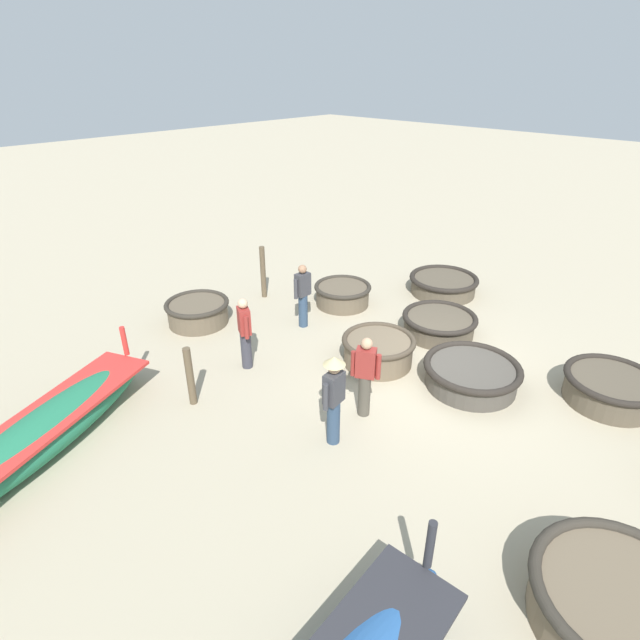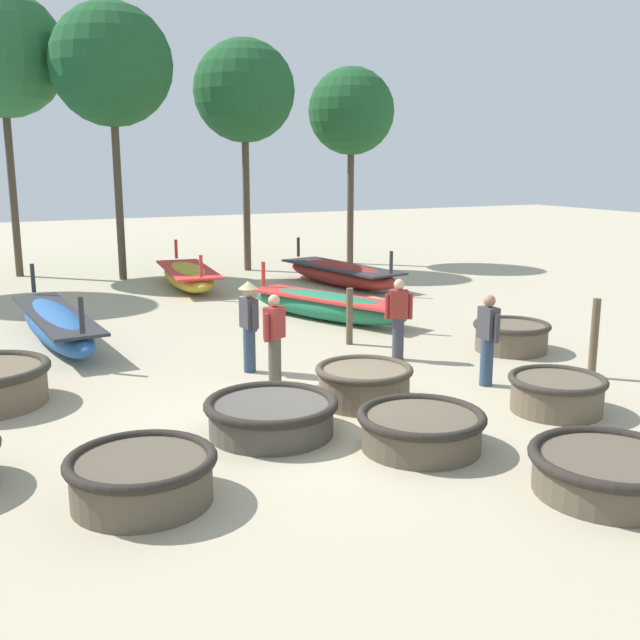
# 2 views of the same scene
# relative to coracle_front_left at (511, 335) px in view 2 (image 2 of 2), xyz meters

# --- Properties ---
(ground_plane) EXTENTS (80.00, 80.00, 0.00)m
(ground_plane) POSITION_rel_coracle_front_left_xyz_m (-5.30, -2.01, -0.32)
(ground_plane) COLOR tan
(coracle_front_left) EXTENTS (1.54, 1.54, 0.58)m
(coracle_front_left) POSITION_rel_coracle_front_left_xyz_m (0.00, 0.00, 0.00)
(coracle_front_left) COLOR brown
(coracle_front_left) RESTS_ON ground
(coracle_upturned) EXTENTS (1.71, 1.71, 0.57)m
(coracle_upturned) POSITION_rel_coracle_front_left_xyz_m (-8.24, -3.54, -0.01)
(coracle_upturned) COLOR brown
(coracle_upturned) RESTS_ON ground
(coracle_tilted) EXTENTS (1.89, 1.89, 0.51)m
(coracle_tilted) POSITION_rel_coracle_front_left_xyz_m (-6.12, -2.20, -0.04)
(coracle_tilted) COLOR #4C473F
(coracle_tilted) RESTS_ON ground
(coracle_center) EXTENTS (1.48, 1.48, 0.56)m
(coracle_center) POSITION_rel_coracle_front_left_xyz_m (-1.83, -3.22, -0.01)
(coracle_center) COLOR brown
(coracle_center) RESTS_ON ground
(coracle_far_left) EXTENTS (1.73, 1.73, 0.51)m
(coracle_far_left) POSITION_rel_coracle_front_left_xyz_m (-4.53, -3.57, -0.04)
(coracle_far_left) COLOR brown
(coracle_far_left) RESTS_ON ground
(coracle_far_right) EXTENTS (1.86, 1.86, 0.51)m
(coracle_far_right) POSITION_rel_coracle_front_left_xyz_m (-3.34, -5.69, -0.04)
(coracle_far_right) COLOR brown
(coracle_far_right) RESTS_ON ground
(coracle_front_right) EXTENTS (1.55, 1.55, 0.61)m
(coracle_front_right) POSITION_rel_coracle_front_left_xyz_m (-4.29, -1.59, 0.01)
(coracle_front_right) COLOR brown
(coracle_front_right) RESTS_ON ground
(long_boat_ochre_hull) EXTENTS (1.35, 5.45, 1.37)m
(long_boat_ochre_hull) POSITION_rel_coracle_front_left_xyz_m (-8.13, 4.72, 0.08)
(long_boat_ochre_hull) COLOR #285693
(long_boat_ochre_hull) RESTS_ON ground
(long_boat_white_hull) EXTENTS (2.13, 5.13, 1.28)m
(long_boat_white_hull) POSITION_rel_coracle_front_left_xyz_m (0.61, 8.56, 0.05)
(long_boat_white_hull) COLOR maroon
(long_boat_white_hull) RESTS_ON ground
(long_boat_blue_hull) EXTENTS (2.75, 4.59, 1.22)m
(long_boat_blue_hull) POSITION_rel_coracle_front_left_xyz_m (-2.01, 4.28, 0.04)
(long_boat_blue_hull) COLOR #237551
(long_boat_blue_hull) RESTS_ON ground
(long_boat_green_hull) EXTENTS (1.76, 4.67, 1.23)m
(long_boat_green_hull) POSITION_rel_coracle_front_left_xyz_m (-3.70, 10.21, 0.04)
(long_boat_green_hull) COLOR gold
(long_boat_green_hull) RESTS_ON ground
(fisherman_crouching) EXTENTS (0.22, 0.53, 1.57)m
(fisherman_crouching) POSITION_rel_coracle_front_left_xyz_m (-1.95, -1.67, 0.52)
(fisherman_crouching) COLOR #2D425B
(fisherman_crouching) RESTS_ON ground
(fisherman_standing_left) EXTENTS (0.36, 0.53, 1.67)m
(fisherman_standing_left) POSITION_rel_coracle_front_left_xyz_m (-5.28, 0.87, 0.64)
(fisherman_standing_left) COLOR #2D425B
(fisherman_standing_left) RESTS_ON ground
(fisherman_with_hat) EXTENTS (0.48, 0.35, 1.57)m
(fisherman_with_hat) POSITION_rel_coracle_front_left_xyz_m (-2.41, 0.42, 0.52)
(fisherman_with_hat) COLOR #383842
(fisherman_with_hat) RESTS_ON ground
(fisherman_hauling) EXTENTS (0.47, 0.36, 1.57)m
(fisherman_hauling) POSITION_rel_coracle_front_left_xyz_m (-5.17, -0.06, 0.52)
(fisherman_hauling) COLOR #4C473D
(fisherman_hauling) RESTS_ON ground
(mooring_post_mid_beach) EXTENTS (0.14, 0.14, 1.42)m
(mooring_post_mid_beach) POSITION_rel_coracle_front_left_xyz_m (0.03, -2.12, 0.40)
(mooring_post_mid_beach) COLOR brown
(mooring_post_mid_beach) RESTS_ON ground
(mooring_post_shoreline) EXTENTS (0.14, 0.14, 1.19)m
(mooring_post_shoreline) POSITION_rel_coracle_front_left_xyz_m (-2.67, 1.91, 0.28)
(mooring_post_shoreline) COLOR brown
(mooring_post_shoreline) RESTS_ON ground
(tree_left_mid) EXTENTS (3.06, 3.06, 6.98)m
(tree_left_mid) POSITION_rel_coracle_front_left_xyz_m (3.19, 12.77, 5.10)
(tree_left_mid) COLOR #4C3D2D
(tree_left_mid) RESTS_ON ground
(tree_tall_back) EXTENTS (3.93, 3.93, 8.96)m
(tree_tall_back) POSITION_rel_coracle_front_left_xyz_m (-8.06, 14.84, 6.66)
(tree_tall_back) COLOR #4C3D2D
(tree_tall_back) RESTS_ON ground
(tree_rightmost) EXTENTS (3.37, 3.37, 7.68)m
(tree_rightmost) POSITION_rel_coracle_front_left_xyz_m (-0.82, 12.81, 5.65)
(tree_rightmost) COLOR #4C3D2D
(tree_rightmost) RESTS_ON ground
(tree_center) EXTENTS (3.70, 3.70, 8.43)m
(tree_center) POSITION_rel_coracle_front_left_xyz_m (-5.14, 12.67, 6.25)
(tree_center) COLOR #4C3D2D
(tree_center) RESTS_ON ground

